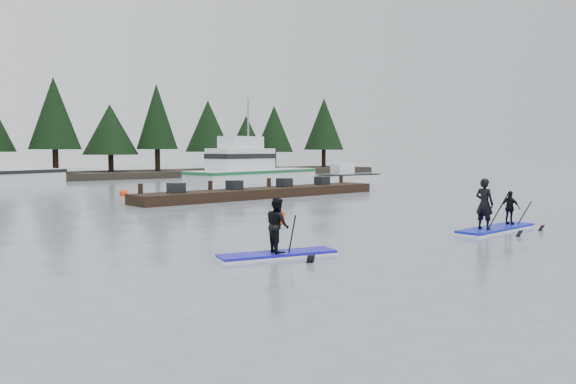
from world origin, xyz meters
TOP-DOWN VIEW (x-y plane):
  - ground at (0.00, 0.00)m, footprint 160.00×160.00m
  - far_shore at (0.00, 42.00)m, footprint 70.00×8.00m
  - treeline at (0.00, 42.00)m, footprint 60.00×4.00m
  - fishing_boat_medium at (12.76, 29.31)m, footprint 12.91×6.58m
  - skiff at (19.48, 24.49)m, footprint 5.35×1.64m
  - floating_dock at (5.15, 15.54)m, footprint 15.53×3.49m
  - buoy_b at (-0.79, 21.29)m, footprint 0.48×0.48m
  - paddleboard_solo at (-4.07, 0.73)m, footprint 3.04×1.35m
  - paddleboard_duo at (4.15, 0.26)m, footprint 3.71×1.39m

SIDE VIEW (x-z plane):
  - ground at x=0.00m, z-range 0.00..0.00m
  - treeline at x=0.00m, z-range -4.00..4.00m
  - buoy_b at x=-0.79m, z-range -0.24..0.24m
  - floating_dock at x=5.15m, z-range 0.00..0.51m
  - far_shore at x=0.00m, z-range 0.00..0.60m
  - skiff at x=19.48m, z-range 0.00..0.62m
  - paddleboard_duo at x=4.15m, z-range -0.59..1.64m
  - fishing_boat_medium at x=12.76m, z-range -3.31..4.37m
  - paddleboard_solo at x=-4.07m, z-range -0.40..1.50m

